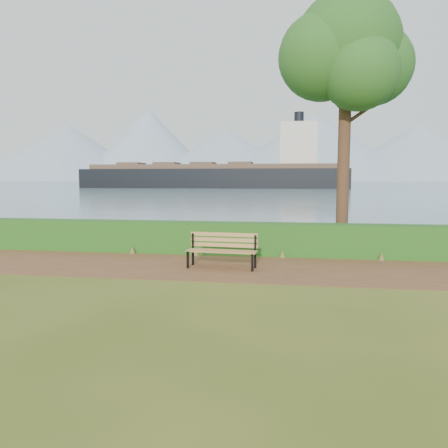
# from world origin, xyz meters

# --- Properties ---
(ground) EXTENTS (140.00, 140.00, 0.00)m
(ground) POSITION_xyz_m (0.00, 0.00, 0.00)
(ground) COLOR #3F5317
(ground) RESTS_ON ground
(path) EXTENTS (40.00, 3.40, 0.01)m
(path) POSITION_xyz_m (0.00, 0.30, 0.01)
(path) COLOR #56331D
(path) RESTS_ON ground
(hedge) EXTENTS (32.00, 0.85, 1.00)m
(hedge) POSITION_xyz_m (0.00, 2.60, 0.50)
(hedge) COLOR #164313
(hedge) RESTS_ON ground
(water) EXTENTS (700.00, 510.00, 0.00)m
(water) POSITION_xyz_m (0.00, 260.00, 0.01)
(water) COLOR slate
(water) RESTS_ON ground
(mountains) EXTENTS (585.00, 190.00, 70.00)m
(mountains) POSITION_xyz_m (-9.17, 406.05, 27.70)
(mountains) COLOR #8498B0
(mountains) RESTS_ON ground
(bench) EXTENTS (1.92, 0.70, 0.94)m
(bench) POSITION_xyz_m (0.02, 0.31, 0.54)
(bench) COLOR black
(bench) RESTS_ON ground
(tree) EXTENTS (4.55, 3.73, 8.94)m
(tree) POSITION_xyz_m (3.58, 4.37, 6.64)
(tree) COLOR #352015
(tree) RESTS_ON ground
(cargo_ship) EXTENTS (65.11, 10.31, 19.76)m
(cargo_ship) POSITION_xyz_m (-15.46, 95.06, 2.95)
(cargo_ship) COLOR black
(cargo_ship) RESTS_ON ground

